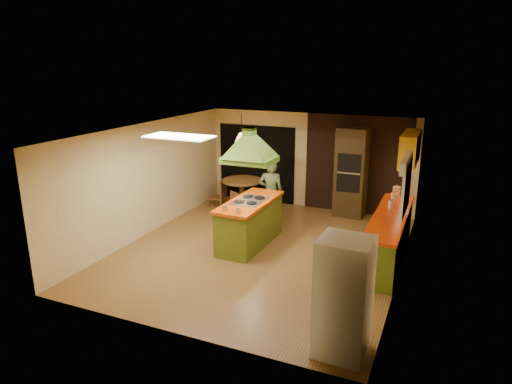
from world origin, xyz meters
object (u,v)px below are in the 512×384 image
at_px(kitchen_island, 250,222).
at_px(canister_large, 396,192).
at_px(refrigerator, 343,297).
at_px(dining_table, 242,188).
at_px(man, 271,193).
at_px(wall_oven, 351,173).

distance_m(kitchen_island, canister_large, 3.27).
bearing_deg(kitchen_island, refrigerator, -46.71).
bearing_deg(dining_table, canister_large, -7.55).
relative_size(man, wall_oven, 0.71).
relative_size(kitchen_island, canister_large, 8.31).
height_order(kitchen_island, wall_oven, wall_oven).
height_order(kitchen_island, dining_table, kitchen_island).
height_order(kitchen_island, canister_large, canister_large).
xyz_separation_m(refrigerator, dining_table, (-3.86, 5.13, -0.27)).
relative_size(refrigerator, canister_large, 6.91).
bearing_deg(man, kitchen_island, 78.76).
bearing_deg(dining_table, man, -36.85).
bearing_deg(wall_oven, dining_table, -165.87).
height_order(refrigerator, dining_table, refrigerator).
height_order(refrigerator, wall_oven, wall_oven).
xyz_separation_m(man, refrigerator, (2.70, -4.27, 0.03)).
xyz_separation_m(kitchen_island, man, (-0.05, 1.33, 0.30)).
relative_size(refrigerator, wall_oven, 0.74).
bearing_deg(man, refrigerator, 108.95).
distance_m(kitchen_island, dining_table, 2.50).
xyz_separation_m(man, canister_large, (2.81, 0.34, 0.25)).
height_order(man, refrigerator, refrigerator).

